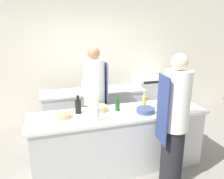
{
  "coord_description": "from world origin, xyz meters",
  "views": [
    {
      "loc": [
        -0.97,
        -2.79,
        2.05
      ],
      "look_at": [
        0.0,
        0.35,
        1.13
      ],
      "focal_mm": 35.0,
      "sensor_mm": 36.0,
      "label": 1
    }
  ],
  "objects_px": {
    "bottle_cooking_oil": "(118,105)",
    "oven_range": "(151,96)",
    "chef_at_prep_near": "(174,123)",
    "chef_at_stove": "(95,99)",
    "bowl_mixing_large": "(100,108)",
    "cup": "(185,99)",
    "bottle_vinegar": "(144,101)",
    "bowl_prep_small": "(172,101)",
    "bowl_wooden_salad": "(63,116)",
    "bottle_wine": "(78,106)",
    "bottle_olive_oil": "(97,114)",
    "bowl_ceramic_blue": "(146,110)",
    "stockpot": "(89,86)"
  },
  "relations": [
    {
      "from": "oven_range",
      "to": "bowl_wooden_salad",
      "type": "bearing_deg",
      "value": -141.89
    },
    {
      "from": "oven_range",
      "to": "chef_at_prep_near",
      "type": "height_order",
      "value": "chef_at_prep_near"
    },
    {
      "from": "chef_at_prep_near",
      "to": "bottle_wine",
      "type": "bearing_deg",
      "value": 63.72
    },
    {
      "from": "oven_range",
      "to": "chef_at_prep_near",
      "type": "relative_size",
      "value": 0.53
    },
    {
      "from": "bottle_olive_oil",
      "to": "bowl_ceramic_blue",
      "type": "xyz_separation_m",
      "value": [
        0.74,
        0.08,
        -0.07
      ]
    },
    {
      "from": "oven_range",
      "to": "bowl_wooden_salad",
      "type": "distance_m",
      "value": 2.84
    },
    {
      "from": "bowl_mixing_large",
      "to": "bottle_vinegar",
      "type": "bearing_deg",
      "value": -1.02
    },
    {
      "from": "stockpot",
      "to": "bowl_wooden_salad",
      "type": "bearing_deg",
      "value": -116.99
    },
    {
      "from": "stockpot",
      "to": "bowl_mixing_large",
      "type": "bearing_deg",
      "value": -92.37
    },
    {
      "from": "bottle_wine",
      "to": "bottle_cooking_oil",
      "type": "height_order",
      "value": "bottle_wine"
    },
    {
      "from": "bottle_wine",
      "to": "bowl_mixing_large",
      "type": "xyz_separation_m",
      "value": [
        0.31,
        -0.0,
        -0.07
      ]
    },
    {
      "from": "bottle_cooking_oil",
      "to": "bowl_prep_small",
      "type": "height_order",
      "value": "bottle_cooking_oil"
    },
    {
      "from": "chef_at_prep_near",
      "to": "bowl_wooden_salad",
      "type": "height_order",
      "value": "chef_at_prep_near"
    },
    {
      "from": "bottle_olive_oil",
      "to": "bowl_mixing_large",
      "type": "distance_m",
      "value": 0.36
    },
    {
      "from": "bowl_ceramic_blue",
      "to": "bowl_mixing_large",
      "type": "bearing_deg",
      "value": 157.61
    },
    {
      "from": "chef_at_stove",
      "to": "bowl_mixing_large",
      "type": "height_order",
      "value": "chef_at_stove"
    },
    {
      "from": "bottle_olive_oil",
      "to": "bowl_mixing_large",
      "type": "bearing_deg",
      "value": 69.99
    },
    {
      "from": "bowl_mixing_large",
      "to": "cup",
      "type": "relative_size",
      "value": 2.32
    },
    {
      "from": "oven_range",
      "to": "bottle_vinegar",
      "type": "height_order",
      "value": "bottle_vinegar"
    },
    {
      "from": "chef_at_stove",
      "to": "bowl_wooden_salad",
      "type": "relative_size",
      "value": 9.01
    },
    {
      "from": "bowl_wooden_salad",
      "to": "cup",
      "type": "relative_size",
      "value": 2.01
    },
    {
      "from": "chef_at_prep_near",
      "to": "chef_at_stove",
      "type": "xyz_separation_m",
      "value": [
        -0.75,
        1.25,
        -0.0
      ]
    },
    {
      "from": "chef_at_prep_near",
      "to": "bowl_mixing_large",
      "type": "bearing_deg",
      "value": 54.77
    },
    {
      "from": "bottle_wine",
      "to": "stockpot",
      "type": "height_order",
      "value": "bottle_wine"
    },
    {
      "from": "bottle_vinegar",
      "to": "bottle_olive_oil",
      "type": "bearing_deg",
      "value": -158.71
    },
    {
      "from": "bowl_ceramic_blue",
      "to": "bowl_wooden_salad",
      "type": "relative_size",
      "value": 1.36
    },
    {
      "from": "bottle_vinegar",
      "to": "cup",
      "type": "distance_m",
      "value": 0.74
    },
    {
      "from": "bottle_vinegar",
      "to": "bowl_wooden_salad",
      "type": "relative_size",
      "value": 1.16
    },
    {
      "from": "chef_at_prep_near",
      "to": "stockpot",
      "type": "distance_m",
      "value": 1.9
    },
    {
      "from": "bowl_mixing_large",
      "to": "bowl_ceramic_blue",
      "type": "height_order",
      "value": "bowl_mixing_large"
    },
    {
      "from": "chef_at_stove",
      "to": "bottle_vinegar",
      "type": "xyz_separation_m",
      "value": [
        0.66,
        -0.54,
        0.08
      ]
    },
    {
      "from": "bottle_cooking_oil",
      "to": "bowl_ceramic_blue",
      "type": "bearing_deg",
      "value": -28.53
    },
    {
      "from": "bowl_prep_small",
      "to": "bowl_wooden_salad",
      "type": "bearing_deg",
      "value": -176.78
    },
    {
      "from": "cup",
      "to": "bottle_cooking_oil",
      "type": "bearing_deg",
      "value": -177.41
    },
    {
      "from": "chef_at_prep_near",
      "to": "bowl_wooden_salad",
      "type": "relative_size",
      "value": 8.99
    },
    {
      "from": "bottle_vinegar",
      "to": "cup",
      "type": "relative_size",
      "value": 2.33
    },
    {
      "from": "bowl_mixing_large",
      "to": "stockpot",
      "type": "relative_size",
      "value": 0.84
    },
    {
      "from": "cup",
      "to": "bottle_olive_oil",
      "type": "bearing_deg",
      "value": -168.11
    },
    {
      "from": "chef_at_prep_near",
      "to": "bottle_cooking_oil",
      "type": "xyz_separation_m",
      "value": [
        -0.54,
        0.66,
        0.08
      ]
    },
    {
      "from": "bowl_ceramic_blue",
      "to": "stockpot",
      "type": "bearing_deg",
      "value": 114.28
    },
    {
      "from": "bottle_olive_oil",
      "to": "bottle_wine",
      "type": "xyz_separation_m",
      "value": [
        -0.19,
        0.34,
        0.01
      ]
    },
    {
      "from": "chef_at_stove",
      "to": "bowl_prep_small",
      "type": "distance_m",
      "value": 1.28
    },
    {
      "from": "bottle_vinegar",
      "to": "oven_range",
      "type": "bearing_deg",
      "value": 59.48
    },
    {
      "from": "bottle_wine",
      "to": "bowl_mixing_large",
      "type": "bearing_deg",
      "value": -0.9
    },
    {
      "from": "chef_at_prep_near",
      "to": "chef_at_stove",
      "type": "relative_size",
      "value": 1.0
    },
    {
      "from": "oven_range",
      "to": "bottle_vinegar",
      "type": "relative_size",
      "value": 4.09
    },
    {
      "from": "chef_at_prep_near",
      "to": "bowl_prep_small",
      "type": "relative_size",
      "value": 9.0
    },
    {
      "from": "bottle_cooking_oil",
      "to": "oven_range",
      "type": "bearing_deg",
      "value": 49.97
    },
    {
      "from": "bottle_vinegar",
      "to": "bowl_mixing_large",
      "type": "bearing_deg",
      "value": 178.98
    },
    {
      "from": "bowl_mixing_large",
      "to": "oven_range",
      "type": "bearing_deg",
      "value": 44.18
    }
  ]
}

